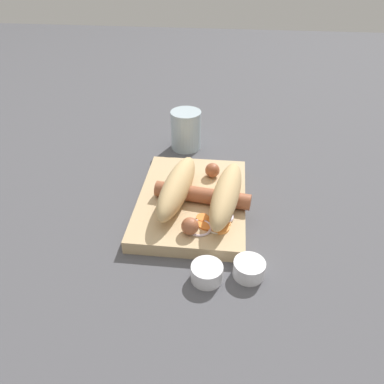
# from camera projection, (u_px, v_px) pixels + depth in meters

# --- Properties ---
(ground_plane) EXTENTS (3.00, 3.00, 0.00)m
(ground_plane) POSITION_uv_depth(u_px,v_px,m) (192.00, 206.00, 0.72)
(ground_plane) COLOR #4C4C51
(food_tray) EXTENTS (0.28, 0.20, 0.02)m
(food_tray) POSITION_uv_depth(u_px,v_px,m) (192.00, 201.00, 0.71)
(food_tray) COLOR tan
(food_tray) RESTS_ON ground_plane
(bread_roll) EXTENTS (0.21, 0.16, 0.06)m
(bread_roll) POSITION_uv_depth(u_px,v_px,m) (201.00, 191.00, 0.67)
(bread_roll) COLOR tan
(bread_roll) RESTS_ON food_tray
(sausage) EXTENTS (0.20, 0.18, 0.03)m
(sausage) POSITION_uv_depth(u_px,v_px,m) (202.00, 195.00, 0.68)
(sausage) COLOR #9E5638
(sausage) RESTS_ON food_tray
(pickled_veggies) EXTENTS (0.07, 0.08, 0.01)m
(pickled_veggies) POSITION_uv_depth(u_px,v_px,m) (214.00, 223.00, 0.64)
(pickled_veggies) COLOR #F99E4C
(pickled_veggies) RESTS_ON food_tray
(condiment_cup_near) EXTENTS (0.05, 0.05, 0.03)m
(condiment_cup_near) POSITION_uv_depth(u_px,v_px,m) (207.00, 273.00, 0.57)
(condiment_cup_near) COLOR white
(condiment_cup_near) RESTS_ON ground_plane
(condiment_cup_far) EXTENTS (0.05, 0.05, 0.03)m
(condiment_cup_far) POSITION_uv_depth(u_px,v_px,m) (249.00, 269.00, 0.57)
(condiment_cup_far) COLOR white
(condiment_cup_far) RESTS_ON ground_plane
(drink_glass) EXTENTS (0.07, 0.07, 0.09)m
(drink_glass) POSITION_uv_depth(u_px,v_px,m) (186.00, 130.00, 0.88)
(drink_glass) COLOR silver
(drink_glass) RESTS_ON ground_plane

